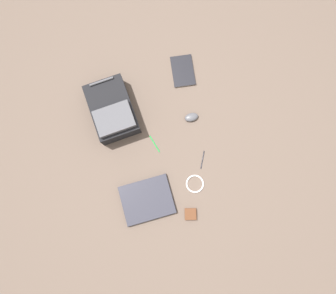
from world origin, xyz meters
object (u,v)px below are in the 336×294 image
object	(u,v)px
earbud_pouch	(190,214)
laptop	(147,200)
backpack	(112,111)
pen_black	(155,144)
book_manual	(183,71)
computer_mouse	(191,117)
cable_coil	(195,184)
pen_blue	(203,160)

from	to	relation	value
earbud_pouch	laptop	bearing A→B (deg)	143.44
backpack	pen_black	xyz separation A→B (m)	(0.21, -0.30, -0.08)
pen_black	backpack	bearing A→B (deg)	124.20
pen_black	earbud_pouch	world-z (taller)	earbud_pouch
laptop	book_manual	xyz separation A→B (m)	(0.54, 0.81, -0.01)
computer_mouse	cable_coil	xyz separation A→B (m)	(-0.13, -0.46, -0.01)
laptop	pen_black	world-z (taller)	laptop
book_manual	computer_mouse	world-z (taller)	computer_mouse
book_manual	pen_black	world-z (taller)	book_manual
book_manual	computer_mouse	distance (m)	0.36
cable_coil	earbud_pouch	world-z (taller)	earbud_pouch
backpack	computer_mouse	world-z (taller)	backpack
computer_mouse	pen_black	bearing A→B (deg)	110.26
backpack	book_manual	world-z (taller)	backpack
pen_black	earbud_pouch	bearing A→B (deg)	-81.67
laptop	cable_coil	xyz separation A→B (m)	(0.35, -0.00, -0.01)
backpack	pen_black	distance (m)	0.38
laptop	pen_black	xyz separation A→B (m)	(0.17, 0.36, -0.01)
laptop	book_manual	size ratio (longest dim) A/B	1.38
backpack	laptop	xyz separation A→B (m)	(0.03, -0.66, -0.06)
backpack	cable_coil	distance (m)	0.77
backpack	book_manual	xyz separation A→B (m)	(0.58, 0.15, -0.07)
laptop	computer_mouse	world-z (taller)	same
pen_blue	computer_mouse	bearing A→B (deg)	85.28
pen_blue	earbud_pouch	world-z (taller)	earbud_pouch
pen_black	cable_coil	bearing A→B (deg)	-63.74
computer_mouse	pen_black	size ratio (longest dim) A/B	0.71
laptop	pen_blue	bearing A→B (deg)	16.92
computer_mouse	earbud_pouch	size ratio (longest dim) A/B	1.24
backpack	cable_coil	size ratio (longest dim) A/B	3.35
book_manual	pen_black	bearing A→B (deg)	-129.34
backpack	pen_blue	bearing A→B (deg)	-46.66
laptop	computer_mouse	bearing A→B (deg)	43.16
laptop	pen_black	distance (m)	0.40
backpack	pen_blue	xyz separation A→B (m)	(0.49, -0.52, -0.08)
backpack	laptop	bearing A→B (deg)	-87.06
backpack	earbud_pouch	xyz separation A→B (m)	(0.29, -0.85, -0.07)
cable_coil	pen_blue	world-z (taller)	cable_coil
pen_black	pen_blue	world-z (taller)	same
book_manual	laptop	bearing A→B (deg)	-123.83
computer_mouse	laptop	bearing A→B (deg)	136.23
backpack	laptop	distance (m)	0.67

